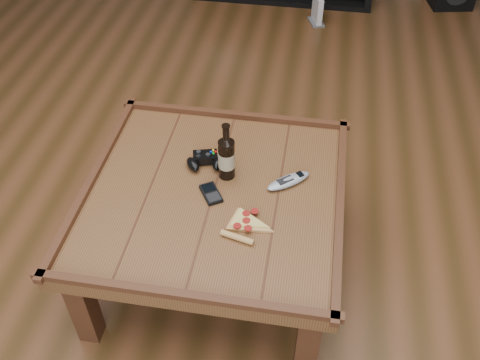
% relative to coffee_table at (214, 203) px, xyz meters
% --- Properties ---
extents(ground, '(6.00, 6.00, 0.00)m').
position_rel_coffee_table_xyz_m(ground, '(0.00, 0.00, -0.39)').
color(ground, '#462D14').
rests_on(ground, ground).
extents(coffee_table, '(1.03, 1.03, 0.48)m').
position_rel_coffee_table_xyz_m(coffee_table, '(0.00, 0.00, 0.00)').
color(coffee_table, '#522F17').
rests_on(coffee_table, ground).
extents(beer_bottle, '(0.07, 0.07, 0.25)m').
position_rel_coffee_table_xyz_m(beer_bottle, '(0.04, 0.10, 0.16)').
color(beer_bottle, black).
rests_on(beer_bottle, coffee_table).
extents(game_controller, '(0.17, 0.14, 0.05)m').
position_rel_coffee_table_xyz_m(game_controller, '(-0.06, 0.15, 0.08)').
color(game_controller, black).
rests_on(game_controller, coffee_table).
extents(pizza_slice, '(0.19, 0.25, 0.02)m').
position_rel_coffee_table_xyz_m(pizza_slice, '(0.15, -0.15, 0.07)').
color(pizza_slice, tan).
rests_on(pizza_slice, coffee_table).
extents(smartphone, '(0.11, 0.13, 0.02)m').
position_rel_coffee_table_xyz_m(smartphone, '(-0.01, -0.02, 0.07)').
color(smartphone, black).
rests_on(smartphone, coffee_table).
extents(remote_control, '(0.19, 0.17, 0.03)m').
position_rel_coffee_table_xyz_m(remote_control, '(0.28, 0.10, 0.07)').
color(remote_control, '#959BA2').
rests_on(remote_control, coffee_table).
extents(game_console, '(0.14, 0.18, 0.20)m').
position_rel_coffee_table_xyz_m(game_console, '(0.30, 2.31, -0.30)').
color(game_console, slate).
rests_on(game_console, ground).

